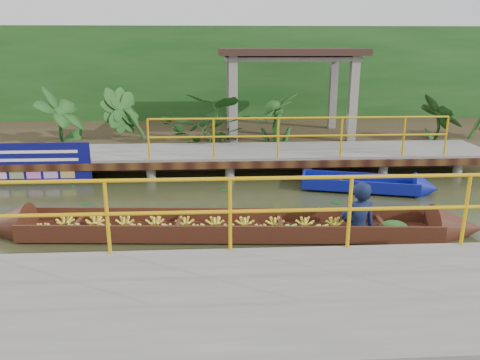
{
  "coord_description": "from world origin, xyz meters",
  "views": [
    {
      "loc": [
        0.6,
        -8.84,
        3.31
      ],
      "look_at": [
        1.13,
        0.5,
        0.6
      ],
      "focal_mm": 35.0,
      "sensor_mm": 36.0,
      "label": 1
    }
  ],
  "objects": [
    {
      "name": "vendor_boat",
      "position": [
        1.28,
        -0.99,
        0.28
      ],
      "size": [
        9.2,
        1.5,
        2.24
      ],
      "rotation": [
        0.0,
        0.0,
        -0.07
      ],
      "color": "#381A0F",
      "rests_on": "ground"
    },
    {
      "name": "land_strip",
      "position": [
        0.0,
        7.5,
        0.23
      ],
      "size": [
        30.0,
        8.0,
        0.45
      ],
      "primitive_type": "cube",
      "color": "#34291A",
      "rests_on": "ground"
    },
    {
      "name": "tropical_plants",
      "position": [
        2.25,
        5.3,
        1.26
      ],
      "size": [
        14.3,
        1.3,
        1.63
      ],
      "color": "#164415",
      "rests_on": "ground"
    },
    {
      "name": "moored_blue_boat",
      "position": [
        4.74,
        1.35,
        0.13
      ],
      "size": [
        3.19,
        1.58,
        0.74
      ],
      "rotation": [
        0.0,
        0.0,
        -0.27
      ],
      "color": "navy",
      "rests_on": "ground"
    },
    {
      "name": "pavilion",
      "position": [
        3.0,
        6.3,
        2.82
      ],
      "size": [
        4.4,
        3.0,
        3.0
      ],
      "color": "slate",
      "rests_on": "ground"
    },
    {
      "name": "ground",
      "position": [
        0.0,
        0.0,
        0.0
      ],
      "size": [
        80.0,
        80.0,
        0.0
      ],
      "primitive_type": "plane",
      "color": "#2A2F17",
      "rests_on": "ground"
    },
    {
      "name": "far_dock",
      "position": [
        0.02,
        3.43,
        0.48
      ],
      "size": [
        16.0,
        2.06,
        1.66
      ],
      "color": "slate",
      "rests_on": "ground"
    },
    {
      "name": "near_dock",
      "position": [
        1.0,
        -4.2,
        0.3
      ],
      "size": [
        18.0,
        2.4,
        1.73
      ],
      "color": "slate",
      "rests_on": "ground"
    },
    {
      "name": "blue_banner",
      "position": [
        -3.98,
        2.48,
        0.56
      ],
      "size": [
        3.12,
        0.04,
        0.97
      ],
      "color": "#0B0B5A",
      "rests_on": "ground"
    },
    {
      "name": "foliage_backdrop",
      "position": [
        0.0,
        10.0,
        2.0
      ],
      "size": [
        30.0,
        0.8,
        4.0
      ],
      "primitive_type": "cube",
      "color": "#164415",
      "rests_on": "ground"
    }
  ]
}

